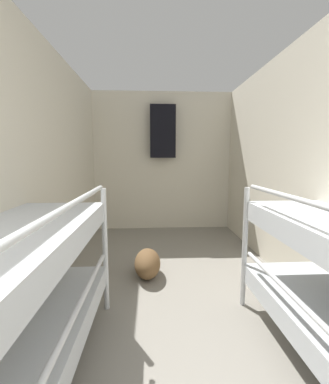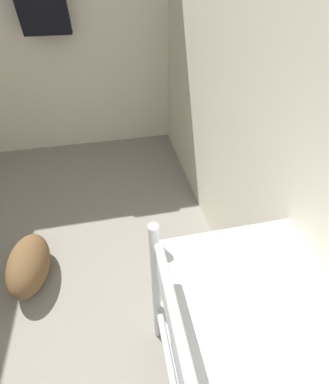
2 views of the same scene
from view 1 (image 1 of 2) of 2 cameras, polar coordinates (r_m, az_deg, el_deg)
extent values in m
cube|color=beige|center=(2.46, -28.23, 4.98)|extent=(0.06, 4.94, 2.44)
cube|color=beige|center=(2.66, 30.34, 4.98)|extent=(0.06, 4.94, 2.44)
cube|color=beige|center=(4.68, -0.46, 6.73)|extent=(2.56, 0.06, 2.44)
cylinder|color=silver|center=(2.27, -13.05, -12.47)|extent=(0.04, 0.04, 1.05)
cube|color=silver|center=(1.74, -30.04, -28.47)|extent=(0.62, 1.75, 0.15)
cylinder|color=silver|center=(1.52, -19.11, -23.86)|extent=(0.03, 1.49, 0.03)
cube|color=silver|center=(1.49, -31.49, -10.77)|extent=(0.62, 1.75, 0.15)
cylinder|color=silver|center=(1.32, -20.17, -2.75)|extent=(0.03, 1.49, 0.03)
cylinder|color=silver|center=(2.37, 17.38, -11.70)|extent=(0.04, 0.04, 1.05)
cylinder|color=silver|center=(1.68, 28.25, -21.23)|extent=(0.03, 1.49, 0.03)
cylinder|color=silver|center=(1.50, 29.60, -2.11)|extent=(0.03, 1.49, 0.03)
ellipsoid|color=brown|center=(2.94, -3.81, -15.50)|extent=(0.28, 0.53, 0.28)
cube|color=black|center=(4.55, -0.44, 13.29)|extent=(0.44, 0.12, 0.90)
camera|label=2|loc=(1.69, 24.32, 24.06)|focal=24.00mm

